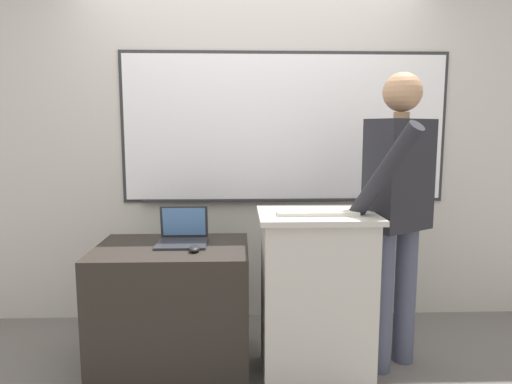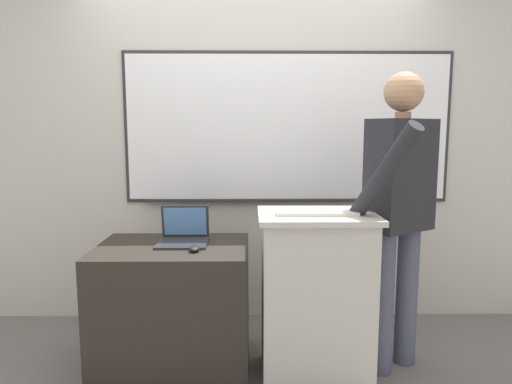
{
  "view_description": "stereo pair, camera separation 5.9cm",
  "coord_description": "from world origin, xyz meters",
  "px_view_note": "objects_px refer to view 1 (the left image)",
  "views": [
    {
      "loc": [
        -0.09,
        -2.19,
        1.44
      ],
      "look_at": [
        0.01,
        0.38,
        1.09
      ],
      "focal_mm": 32.0,
      "sensor_mm": 36.0,
      "label": 1
    },
    {
      "loc": [
        -0.03,
        -2.19,
        1.44
      ],
      "look_at": [
        0.01,
        0.38,
        1.09
      ],
      "focal_mm": 32.0,
      "sensor_mm": 36.0,
      "label": 2
    }
  ],
  "objects_px": {
    "wireless_keyboard": "(317,213)",
    "computer_mouse_by_laptop": "(195,249)",
    "side_desk": "(173,307)",
    "laptop": "(183,234)",
    "person_presenter": "(398,202)",
    "lectern_podium": "(315,295)"
  },
  "relations": [
    {
      "from": "side_desk",
      "to": "laptop",
      "type": "distance_m",
      "value": 0.45
    },
    {
      "from": "person_presenter",
      "to": "laptop",
      "type": "relative_size",
      "value": 5.88
    },
    {
      "from": "lectern_podium",
      "to": "person_presenter",
      "type": "relative_size",
      "value": 0.55
    },
    {
      "from": "side_desk",
      "to": "computer_mouse_by_laptop",
      "type": "xyz_separation_m",
      "value": [
        0.15,
        -0.13,
        0.39
      ]
    },
    {
      "from": "side_desk",
      "to": "person_presenter",
      "type": "height_order",
      "value": "person_presenter"
    },
    {
      "from": "laptop",
      "to": "wireless_keyboard",
      "type": "relative_size",
      "value": 0.67
    },
    {
      "from": "lectern_podium",
      "to": "laptop",
      "type": "xyz_separation_m",
      "value": [
        -0.78,
        0.23,
        0.32
      ]
    },
    {
      "from": "person_presenter",
      "to": "wireless_keyboard",
      "type": "bearing_deg",
      "value": 165.9
    },
    {
      "from": "wireless_keyboard",
      "to": "computer_mouse_by_laptop",
      "type": "distance_m",
      "value": 0.72
    },
    {
      "from": "laptop",
      "to": "computer_mouse_by_laptop",
      "type": "bearing_deg",
      "value": -66.76
    },
    {
      "from": "side_desk",
      "to": "computer_mouse_by_laptop",
      "type": "bearing_deg",
      "value": -40.78
    },
    {
      "from": "side_desk",
      "to": "wireless_keyboard",
      "type": "height_order",
      "value": "wireless_keyboard"
    },
    {
      "from": "wireless_keyboard",
      "to": "computer_mouse_by_laptop",
      "type": "relative_size",
      "value": 4.46
    },
    {
      "from": "person_presenter",
      "to": "laptop",
      "type": "xyz_separation_m",
      "value": [
        -1.28,
        0.13,
        -0.21
      ]
    },
    {
      "from": "side_desk",
      "to": "laptop",
      "type": "height_order",
      "value": "laptop"
    },
    {
      "from": "wireless_keyboard",
      "to": "computer_mouse_by_laptop",
      "type": "bearing_deg",
      "value": 173.45
    },
    {
      "from": "lectern_podium",
      "to": "laptop",
      "type": "relative_size",
      "value": 3.26
    },
    {
      "from": "side_desk",
      "to": "computer_mouse_by_laptop",
      "type": "height_order",
      "value": "computer_mouse_by_laptop"
    },
    {
      "from": "laptop",
      "to": "lectern_podium",
      "type": "bearing_deg",
      "value": -16.11
    },
    {
      "from": "lectern_podium",
      "to": "wireless_keyboard",
      "type": "relative_size",
      "value": 2.2
    },
    {
      "from": "side_desk",
      "to": "laptop",
      "type": "xyz_separation_m",
      "value": [
        0.06,
        0.09,
        0.43
      ]
    },
    {
      "from": "side_desk",
      "to": "wireless_keyboard",
      "type": "xyz_separation_m",
      "value": [
        0.83,
        -0.21,
        0.61
      ]
    }
  ]
}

